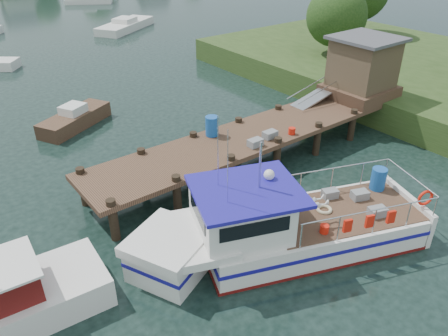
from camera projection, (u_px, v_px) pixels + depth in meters
ground_plane at (221, 173)px, 18.71m from camera, size 160.00×160.00×0.00m
dock at (328, 91)px, 21.04m from camera, size 16.60×3.00×4.78m
lobster_boat at (277, 229)px, 13.97m from camera, size 9.88×5.72×4.86m
moored_rowboat at (75, 119)px, 22.65m from camera, size 4.32×3.17×1.20m
moored_far at (89, 1)px, 54.95m from camera, size 5.87×4.53×0.97m
moored_c at (125, 25)px, 42.23m from camera, size 7.28×5.84×1.12m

